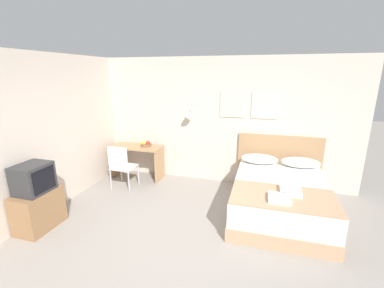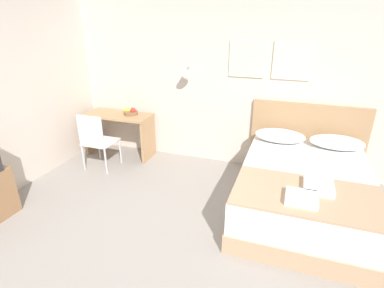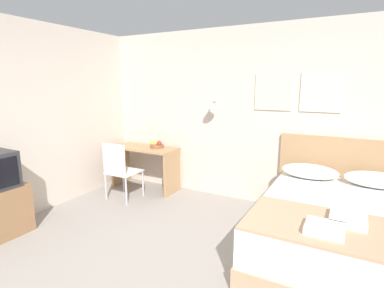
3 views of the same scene
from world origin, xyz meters
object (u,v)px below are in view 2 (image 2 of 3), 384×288
at_px(bed, 303,191).
at_px(desk, 119,127).
at_px(headboard, 306,140).
at_px(pillow_left, 280,136).
at_px(pillow_right, 337,142).
at_px(folded_towel_near_foot, 319,186).
at_px(fruit_bowl, 131,112).
at_px(folded_towel_mid_bed, 301,198).
at_px(desk_chair, 96,138).
at_px(throw_blanket, 307,195).

bearing_deg(bed, desk, 165.80).
xyz_separation_m(headboard, pillow_left, (-0.38, -0.27, 0.12)).
distance_m(pillow_right, desk, 3.44).
xyz_separation_m(folded_towel_near_foot, fruit_bowl, (-2.94, 1.29, 0.14)).
bearing_deg(bed, headboard, 90.00).
height_order(headboard, folded_towel_mid_bed, headboard).
bearing_deg(headboard, desk, -174.46).
xyz_separation_m(pillow_right, folded_towel_mid_bed, (-0.43, -1.55, -0.04)).
distance_m(pillow_left, desk_chair, 2.78).
xyz_separation_m(desk_chair, fruit_bowl, (0.24, 0.69, 0.25)).
xyz_separation_m(bed, desk, (-3.05, 0.77, 0.22)).
distance_m(folded_towel_near_foot, desk, 3.40).
xyz_separation_m(pillow_left, desk_chair, (-2.70, -0.66, -0.15)).
distance_m(folded_towel_mid_bed, fruit_bowl, 3.20).
xyz_separation_m(pillow_right, desk, (-3.43, -0.03, -0.17)).
bearing_deg(desk_chair, throw_blanket, -13.65).
relative_size(pillow_right, throw_blanket, 0.49).
bearing_deg(throw_blanket, pillow_left, 105.08).
distance_m(throw_blanket, folded_towel_near_foot, 0.19).
relative_size(folded_towel_near_foot, fruit_bowl, 1.25).
xyz_separation_m(throw_blanket, desk_chair, (-3.08, 0.75, -0.07)).
relative_size(throw_blanket, folded_towel_mid_bed, 4.85).
height_order(pillow_left, folded_towel_near_foot, pillow_left).
bearing_deg(headboard, folded_towel_mid_bed, -91.79).
distance_m(headboard, desk, 3.07).
distance_m(bed, desk, 3.16).
relative_size(pillow_left, desk, 0.62).
bearing_deg(fruit_bowl, desk, -165.26).
distance_m(bed, headboard, 1.10).
bearing_deg(headboard, desk_chair, -163.25).
relative_size(pillow_left, pillow_right, 1.00).
height_order(folded_towel_mid_bed, desk_chair, desk_chair).
bearing_deg(desk_chair, folded_towel_mid_bed, -16.47).
bearing_deg(fruit_bowl, throw_blanket, -26.85).
bearing_deg(desk_chair, desk, 88.11).
relative_size(headboard, folded_towel_near_foot, 4.98).
bearing_deg(desk_chair, pillow_right, 10.75).
height_order(desk, fruit_bowl, fruit_bowl).
bearing_deg(throw_blanket, desk_chair, 166.35).
height_order(folded_towel_near_foot, desk_chair, desk_chair).
distance_m(throw_blanket, desk, 3.35).
height_order(throw_blanket, desk, desk).
xyz_separation_m(pillow_right, throw_blanket, (-0.38, -1.40, -0.08)).
height_order(pillow_left, desk, pillow_left).
bearing_deg(folded_towel_near_foot, bed, 103.23).
relative_size(throw_blanket, folded_towel_near_foot, 4.48).
bearing_deg(throw_blanket, fruit_bowl, 153.15).
relative_size(pillow_left, throw_blanket, 0.49).
bearing_deg(pillow_left, pillow_right, 0.00).
xyz_separation_m(pillow_left, folded_towel_near_foot, (0.49, -1.26, -0.04)).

